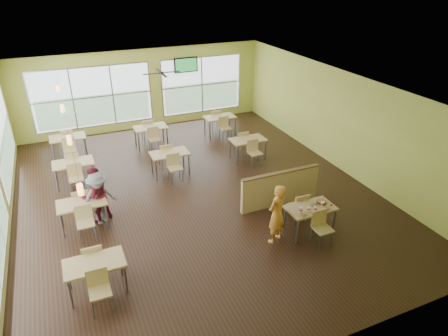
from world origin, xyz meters
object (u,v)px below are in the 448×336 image
(main_table, at_px, (310,211))
(half_wall_divider, at_px, (280,188))
(man_plaid, at_px, (277,214))
(food_basket, at_px, (322,202))

(main_table, relative_size, half_wall_divider, 0.63)
(half_wall_divider, distance_m, man_plaid, 1.73)
(main_table, height_order, half_wall_divider, half_wall_divider)
(main_table, bearing_deg, food_basket, 9.84)
(main_table, relative_size, food_basket, 6.01)
(main_table, xyz_separation_m, food_basket, (0.36, 0.06, 0.15))
(half_wall_divider, relative_size, man_plaid, 1.54)
(man_plaid, xyz_separation_m, food_basket, (1.31, 0.03, 0.00))
(main_table, relative_size, man_plaid, 0.97)
(main_table, bearing_deg, half_wall_divider, 90.00)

